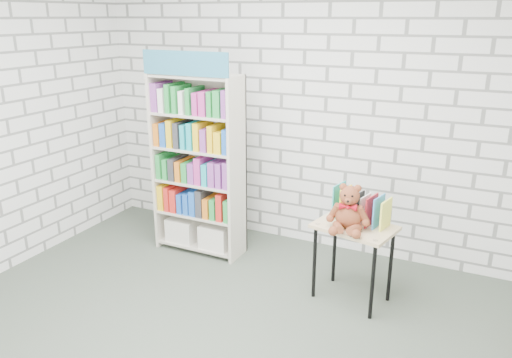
% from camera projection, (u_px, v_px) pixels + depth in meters
% --- Properties ---
extents(ground, '(4.50, 4.50, 0.00)m').
position_uv_depth(ground, '(201.00, 344.00, 3.65)').
color(ground, '#414B3F').
rests_on(ground, ground).
extents(room_shell, '(4.52, 4.02, 2.81)m').
position_uv_depth(room_shell, '(191.00, 101.00, 3.09)').
color(room_shell, silver).
rests_on(room_shell, ground).
extents(bookshelf, '(0.89, 0.35, 1.99)m').
position_uv_depth(bookshelf, '(199.00, 164.00, 4.87)').
color(bookshelf, beige).
rests_on(bookshelf, ground).
extents(display_table, '(0.70, 0.56, 0.67)m').
position_uv_depth(display_table, '(354.00, 236.00, 4.07)').
color(display_table, tan).
rests_on(display_table, ground).
extents(table_books, '(0.47, 0.28, 0.26)m').
position_uv_depth(table_books, '(362.00, 207.00, 4.07)').
color(table_books, teal).
rests_on(table_books, display_table).
extents(teddy_bear, '(0.34, 0.32, 0.37)m').
position_uv_depth(teddy_bear, '(348.00, 212.00, 3.93)').
color(teddy_bear, brown).
rests_on(teddy_bear, display_table).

